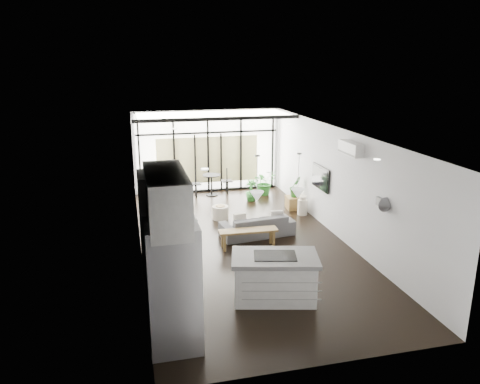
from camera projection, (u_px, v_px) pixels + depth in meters
name	position (u px, v px, depth m)	size (l,w,h in m)	color
floor	(243.00, 243.00, 11.73)	(5.00, 10.00, 0.00)	black
ceiling	(243.00, 132.00, 10.96)	(5.00, 10.00, 0.00)	silver
wall_left	(138.00, 196.00, 10.77)	(0.02, 10.00, 2.80)	silver
wall_right	(338.00, 183.00, 11.91)	(0.02, 10.00, 2.80)	silver
wall_back	(208.00, 151.00, 16.01)	(5.00, 0.02, 2.80)	silver
wall_front	(328.00, 281.00, 6.68)	(5.00, 0.02, 2.80)	silver
glazing	(208.00, 152.00, 15.90)	(5.00, 0.20, 2.80)	black
skylight	(212.00, 114.00, 14.70)	(4.70, 1.90, 0.06)	silver
neighbour_building	(208.00, 160.00, 16.05)	(3.50, 0.02, 1.60)	beige
island	(275.00, 277.00, 8.91)	(1.63, 0.97, 0.89)	white
cooktop	(275.00, 256.00, 8.79)	(0.79, 0.53, 0.01)	black
fridge	(173.00, 284.00, 7.37)	(0.81, 1.01, 2.08)	#9F9FA4
appliance_column	(163.00, 250.00, 7.92)	(0.69, 0.73, 2.68)	white
upper_cabinets	(166.00, 198.00, 7.33)	(0.62, 1.75, 0.86)	white
pendant_left	(257.00, 196.00, 8.61)	(0.26, 0.26, 0.18)	silver
pendant_right	(298.00, 193.00, 8.79)	(0.26, 0.26, 0.18)	silver
sofa	(257.00, 222.00, 12.13)	(1.91, 0.56, 0.75)	#4E4E50
console_bench	(248.00, 238.00, 11.41)	(1.43, 0.36, 0.46)	brown
pouf	(220.00, 212.00, 13.45)	(0.47, 0.47, 0.38)	beige
crate	(295.00, 203.00, 14.37)	(0.50, 0.50, 0.38)	brown
plant_tall	(264.00, 185.00, 15.81)	(0.78, 0.86, 0.67)	#276D25
plant_med	(251.00, 195.00, 15.15)	(0.39, 0.69, 0.39)	#276D25
plant_crate	(295.00, 192.00, 14.28)	(0.35, 0.64, 0.29)	#276D25
milk_can	(302.00, 205.00, 13.79)	(0.29, 0.29, 0.57)	#F0E4CC
bistro_set	(212.00, 184.00, 15.71)	(1.63, 0.65, 0.78)	black
tv	(321.00, 178.00, 12.87)	(0.05, 1.10, 0.65)	black
ac_unit	(351.00, 148.00, 10.85)	(0.22, 0.90, 0.30)	white
framed_art	(140.00, 196.00, 10.27)	(0.04, 0.70, 0.90)	black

